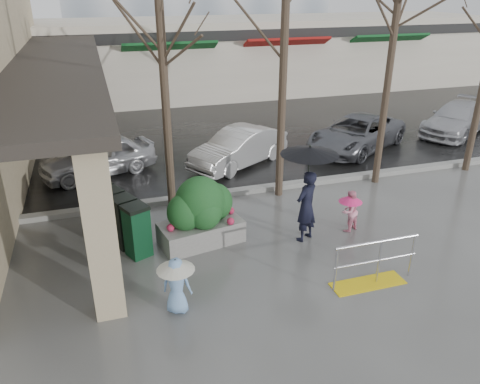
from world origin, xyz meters
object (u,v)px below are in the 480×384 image
handrail (372,268)px  planter (201,212)px  woman (308,185)px  car_d (457,119)px  car_b (239,148)px  tree_mideast (396,19)px  child_blue (176,280)px  car_a (98,156)px  tree_midwest (286,7)px  news_boxes (119,218)px  car_c (356,133)px  child_pink (350,208)px  tree_west (160,15)px

handrail → planter: 4.10m
woman → car_d: size_ratio=0.56×
car_b → planter: bearing=-58.0°
tree_mideast → planter: tree_mideast is taller
child_blue → car_a: (-1.17, 7.73, -0.07)m
tree_midwest → child_blue: bearing=-130.8°
car_a → car_b: 4.67m
handrail → car_a: 9.59m
news_boxes → car_a: (-0.33, 4.65, -0.00)m
handrail → car_c: 8.86m
handrail → car_c: bearing=62.0°
woman → child_blue: 4.00m
woman → car_d: (9.76, 6.25, -0.82)m
woman → car_b: bearing=-119.5°
child_blue → woman: bearing=-126.7°
tree_mideast → woman: bearing=-144.1°
car_c → car_d: same height
tree_midwest → news_boxes: 6.73m
child_pink → car_d: bearing=-166.5°
child_pink → planter: size_ratio=0.52×
tree_west → car_c: (7.52, 3.01, -4.45)m
tree_midwest → child_blue: (-3.87, -4.48, -4.53)m
child_blue → planter: (1.03, 2.43, 0.11)m
tree_west → car_b: bearing=44.3°
car_c → car_d: bearing=66.2°
child_pink → car_b: car_b is taller
tree_midwest → woman: bearing=-98.3°
car_d → planter: bearing=-95.5°
news_boxes → tree_west: bearing=18.7°
tree_mideast → child_pink: bearing=-133.3°
planter → news_boxes: 1.99m
tree_midwest → car_a: tree_midwest is taller
woman → car_b: (-0.01, 5.40, -0.82)m
handrail → news_boxes: bearing=145.0°
tree_west → car_b: (2.80, 2.73, -4.45)m
child_blue → planter: planter is taller
planter → car_d: (12.21, 5.63, -0.19)m
car_d → handrail: bearing=-78.0°
planter → car_c: 8.77m
tree_west → car_d: (12.57, 3.58, -4.45)m
tree_west → car_c: tree_west is taller
tree_west → planter: tree_west is taller
tree_mideast → car_c: 5.29m
tree_mideast → woman: 5.68m
planter → car_a: (-2.20, 5.30, -0.19)m
child_blue → car_a: bearing=-55.5°
handrail → car_b: size_ratio=0.50×
child_blue → car_d: car_d is taller
tree_midwest → car_b: 5.37m
child_pink → planter: bearing=-30.7°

